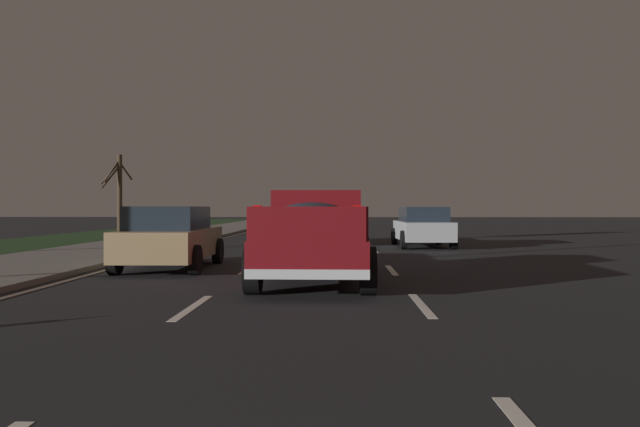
% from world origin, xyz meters
% --- Properties ---
extents(ground, '(144.00, 144.00, 0.00)m').
position_xyz_m(ground, '(27.00, 0.00, 0.00)').
color(ground, black).
extents(sidewalk_shoulder, '(108.00, 4.00, 0.12)m').
position_xyz_m(sidewalk_shoulder, '(27.00, 7.45, 0.06)').
color(sidewalk_shoulder, slate).
rests_on(sidewalk_shoulder, ground).
extents(grass_verge, '(108.00, 6.00, 0.01)m').
position_xyz_m(grass_verge, '(27.00, 12.45, 0.00)').
color(grass_verge, '#1E3819').
rests_on(grass_verge, ground).
extents(lane_markings, '(108.53, 7.04, 0.01)m').
position_xyz_m(lane_markings, '(30.46, 3.03, 0.00)').
color(lane_markings, silver).
rests_on(lane_markings, ground).
extents(pickup_truck, '(5.45, 2.33, 1.87)m').
position_xyz_m(pickup_truck, '(12.41, 0.00, 0.98)').
color(pickup_truck, maroon).
rests_on(pickup_truck, ground).
extents(sedan_silver, '(4.44, 2.09, 1.54)m').
position_xyz_m(sedan_silver, '(23.89, -3.71, 0.78)').
color(sedan_silver, '#B2B5BA').
rests_on(sedan_silver, ground).
extents(sedan_black, '(4.44, 2.10, 1.54)m').
position_xyz_m(sedan_black, '(25.94, -0.10, 0.78)').
color(sedan_black, black).
rests_on(sedan_black, ground).
extents(sedan_tan, '(4.44, 2.08, 1.54)m').
position_xyz_m(sedan_tan, '(15.05, 3.68, 0.78)').
color(sedan_tan, '#9E845B').
rests_on(sedan_tan, ground).
extents(bare_tree_far, '(1.35, 1.58, 4.49)m').
position_xyz_m(bare_tree_far, '(34.50, 11.85, 2.42)').
color(bare_tree_far, '#423323').
rests_on(bare_tree_far, ground).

